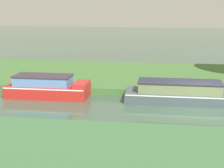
# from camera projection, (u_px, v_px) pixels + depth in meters

# --- Properties ---
(ground_plane) EXTENTS (120.00, 120.00, 0.00)m
(ground_plane) POSITION_uv_depth(u_px,v_px,m) (200.00, 108.00, 19.34)
(ground_plane) COLOR #3B5544
(riverbank_far) EXTENTS (72.00, 10.00, 0.40)m
(riverbank_far) POSITION_uv_depth(u_px,v_px,m) (192.00, 78.00, 26.04)
(riverbank_far) COLOR #436B35
(riverbank_far) RESTS_ON ground_plane
(red_barge) EXTENTS (4.87, 2.00, 1.29)m
(red_barge) POSITION_uv_depth(u_px,v_px,m) (48.00, 87.00, 21.63)
(red_barge) COLOR red
(red_barge) RESTS_ON ground_plane
(slate_narrowboat) EXTENTS (6.08, 2.13, 1.19)m
(slate_narrowboat) POSITION_uv_depth(u_px,v_px,m) (179.00, 93.00, 20.53)
(slate_narrowboat) COLOR #434F54
(slate_narrowboat) RESTS_ON ground_plane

